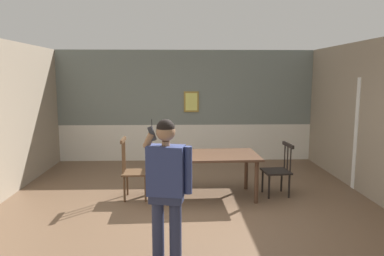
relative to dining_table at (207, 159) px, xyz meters
name	(u,v)px	position (x,y,z in m)	size (l,w,h in m)	color
ground_plane	(189,215)	(-0.33, -0.83, -0.68)	(8.03, 8.03, 0.00)	brown
room_back_partition	(186,108)	(-0.33, 2.83, 0.64)	(6.44, 0.17, 2.76)	slate
dining_table	(207,159)	(0.00, 0.00, 0.00)	(1.82, 1.04, 0.77)	#4C3323
chair_near_window	(278,170)	(1.28, 0.05, -0.22)	(0.49, 0.49, 0.94)	black
chair_by_doorway	(133,171)	(-1.28, -0.05, -0.18)	(0.45, 0.45, 1.07)	#513823
person_figure	(167,181)	(-0.62, -2.20, 0.27)	(0.57, 0.30, 1.66)	#282E49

